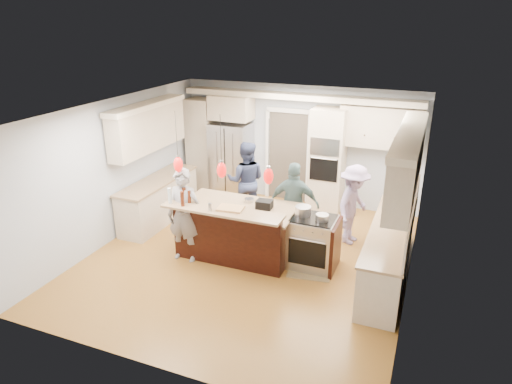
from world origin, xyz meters
TOP-DOWN VIEW (x-y plane):
  - ground_plane at (0.00, 0.00)m, footprint 6.00×6.00m
  - room_shell at (0.00, 0.00)m, footprint 5.54×6.04m
  - refrigerator at (-1.55, 2.64)m, footprint 0.90×0.70m
  - oven_column at (0.75, 2.67)m, footprint 0.72×0.69m
  - back_upper_cabinets at (-0.75, 2.76)m, footprint 5.30×0.61m
  - right_counter_run at (2.44, 0.30)m, footprint 0.64×3.10m
  - left_cabinets at (-2.44, 0.80)m, footprint 0.64×2.30m
  - kitchen_island at (-0.25, 0.07)m, footprint 2.10×1.46m
  - island_range at (1.16, 0.15)m, footprint 0.82×0.71m
  - pendant_lights at (-0.25, -0.51)m, footprint 1.75×0.15m
  - person_bar_end at (-1.04, -0.45)m, footprint 0.63×0.42m
  - person_far_left at (-0.73, 1.60)m, footprint 0.97×0.85m
  - person_far_right at (0.57, 0.85)m, footprint 0.99×0.51m
  - person_range_side at (1.60, 1.30)m, footprint 0.79×1.11m
  - floor_rug at (1.13, 0.17)m, footprint 0.87×1.15m
  - water_bottle at (-1.20, -0.61)m, footprint 0.07×0.07m
  - beer_bottle_a at (-0.99, -0.49)m, footprint 0.07×0.07m
  - beer_bottle_b at (-0.93, -0.64)m, footprint 0.07×0.07m
  - beer_bottle_c at (-0.90, -0.47)m, footprint 0.07×0.07m
  - drink_can at (-0.41, -0.65)m, footprint 0.09×0.09m
  - cutting_board at (-0.13, -0.47)m, footprint 0.45×0.34m
  - pot_large at (0.93, 0.19)m, footprint 0.27×0.27m
  - pot_small at (1.29, 0.09)m, footprint 0.22×0.22m

SIDE VIEW (x-z plane):
  - ground_plane at x=0.00m, z-range 0.00..0.00m
  - floor_rug at x=1.13m, z-range 0.00..0.01m
  - island_range at x=1.16m, z-range 0.00..0.92m
  - kitchen_island at x=-0.25m, z-range -0.08..1.04m
  - person_range_side at x=1.60m, z-range 0.00..1.56m
  - person_far_right at x=0.57m, z-range 0.00..1.62m
  - person_far_left at x=-0.73m, z-range 0.00..1.70m
  - person_bar_end at x=-1.04m, z-range 0.00..1.70m
  - refrigerator at x=-1.55m, z-range 0.00..1.80m
  - pot_small at x=1.29m, z-range 0.92..1.03m
  - pot_large at x=0.93m, z-range 0.92..1.08m
  - right_counter_run at x=2.44m, z-range -0.20..2.31m
  - left_cabinets at x=-2.44m, z-range -0.20..2.31m
  - cutting_board at x=-0.13m, z-range 1.12..1.15m
  - oven_column at x=0.75m, z-range 0.00..2.30m
  - drink_can at x=-0.41m, z-range 1.12..1.25m
  - beer_bottle_c at x=-0.90m, z-range 1.12..1.34m
  - beer_bottle_b at x=-0.93m, z-range 1.12..1.38m
  - beer_bottle_a at x=-0.99m, z-range 1.12..1.38m
  - water_bottle at x=-1.20m, z-range 1.12..1.39m
  - back_upper_cabinets at x=-0.75m, z-range 0.40..2.94m
  - pendant_lights at x=-0.25m, z-range 1.29..2.32m
  - room_shell at x=0.00m, z-range 0.46..3.18m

